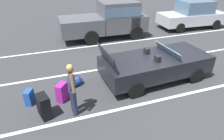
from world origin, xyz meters
The scene contains 12 objects.
ground_plane centered at (0.00, 0.00, 0.00)m, with size 80.00×80.00×0.00m, color #333335.
lot_line_near centered at (0.00, -1.32, 0.00)m, with size 18.00×0.12×0.01m, color silver.
lot_line_mid centered at (0.00, 1.38, 0.00)m, with size 18.00×0.12×0.01m, color silver.
lot_line_far centered at (0.00, 4.08, 0.00)m, with size 18.00×0.12×0.01m, color silver.
convertible_car centered at (0.20, 0.01, 0.59)m, with size 4.23×2.00×1.53m.
suitcase_large_black centered at (-4.15, -0.90, 0.37)m, with size 0.41×0.54×0.74m.
suitcase_medium_bright centered at (-3.57, -0.26, 0.31)m, with size 0.44×0.46×0.62m.
suitcase_small_carryon centered at (-4.58, -0.11, 0.25)m, with size 0.32×0.39×0.50m.
duffel_bag centered at (-3.02, 0.46, 0.16)m, with size 0.71×0.57×0.34m.
traveler_person centered at (-3.30, -1.02, 0.93)m, with size 0.24×0.61×1.65m.
parked_sedan_near centered at (5.88, 5.27, 0.89)m, with size 4.57×2.02×1.82m.
parked_pickup_truck_far centered at (-0.08, 5.21, 1.11)m, with size 5.03×2.13×2.10m.
Camera 1 is at (-3.73, -5.74, 4.02)m, focal length 31.37 mm.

